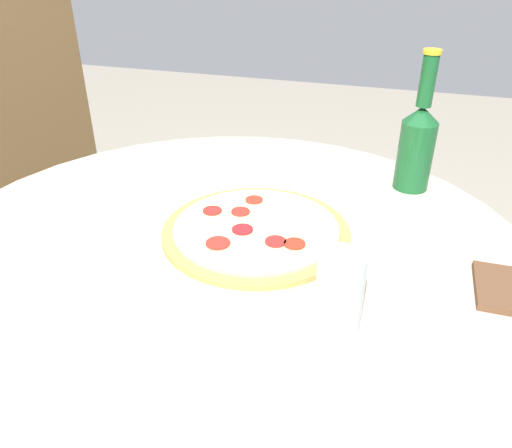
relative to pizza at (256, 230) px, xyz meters
name	(u,v)px	position (x,y,z in m)	size (l,w,h in m)	color
table	(227,316)	(-0.05, 0.04, -0.17)	(1.05, 1.05, 0.74)	#B2A893
pizza	(256,230)	(0.00, 0.00, 0.00)	(0.33, 0.33, 0.02)	#C68E47
beer_bottle	(417,142)	(0.28, -0.25, 0.09)	(0.07, 0.07, 0.28)	#144C23
drinking_glass	(339,290)	(-0.19, -0.17, 0.05)	(0.06, 0.06, 0.11)	#ADBCC6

